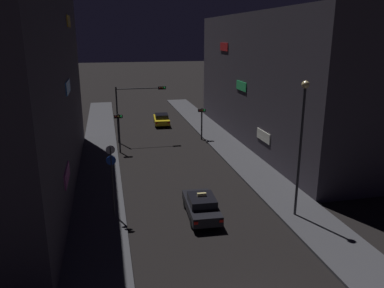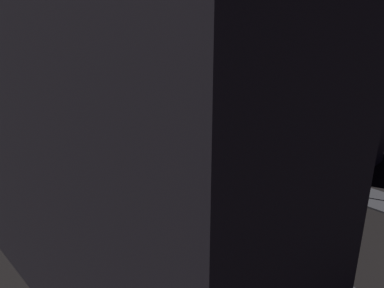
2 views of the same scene
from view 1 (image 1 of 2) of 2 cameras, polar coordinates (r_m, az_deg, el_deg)
sidewalk_left at (r=38.43m, az=-13.66°, el=-0.97°), size 3.37×55.27×0.15m
sidewalk_right at (r=40.18m, az=4.83°, el=0.19°), size 3.37×55.27×0.15m
building_facade_right at (r=40.71m, az=12.45°, el=9.40°), size 7.46×30.76×13.12m
taxi at (r=24.16m, az=1.43°, el=-9.25°), size 2.02×4.53×1.62m
far_car at (r=48.40m, az=-4.61°, el=3.75°), size 2.12×4.57×1.42m
traffic_light_overhead at (r=40.19m, az=-8.50°, el=6.25°), size 5.24×0.42×5.94m
traffic_light_left_kerb at (r=36.93m, az=-10.94°, el=2.80°), size 0.80×0.42×3.84m
traffic_light_right_kerb at (r=40.93m, az=1.48°, el=4.08°), size 0.80×0.42×3.50m
sign_pole_left at (r=23.63m, az=-11.94°, el=-4.48°), size 0.58×0.10×4.61m
street_lamp_near_block at (r=23.44m, az=16.12°, el=1.55°), size 0.45×0.45×8.40m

